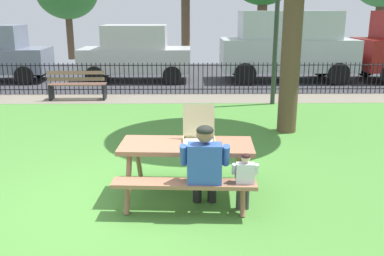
{
  "coord_description": "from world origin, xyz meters",
  "views": [
    {
      "loc": [
        0.95,
        -5.32,
        2.54
      ],
      "look_at": [
        1.05,
        1.02,
        0.75
      ],
      "focal_mm": 39.74,
      "sensor_mm": 36.0,
      "label": 1
    }
  ],
  "objects_px": {
    "park_bench_center": "(77,85)",
    "parked_car_center": "(136,53)",
    "child_at_table": "(245,177)",
    "lamp_post_walkway": "(278,0)",
    "adult_at_table": "(205,165)",
    "picnic_table_foreground": "(187,156)",
    "parked_car_right": "(287,44)",
    "pizza_box_open": "(199,133)"
  },
  "relations": [
    {
      "from": "park_bench_center",
      "to": "parked_car_center",
      "type": "height_order",
      "value": "parked_car_center"
    },
    {
      "from": "child_at_table",
      "to": "lamp_post_walkway",
      "type": "distance_m",
      "value": 7.08
    },
    {
      "from": "adult_at_table",
      "to": "child_at_table",
      "type": "relative_size",
      "value": 1.41
    },
    {
      "from": "adult_at_table",
      "to": "park_bench_center",
      "type": "distance_m",
      "value": 7.84
    },
    {
      "from": "adult_at_table",
      "to": "child_at_table",
      "type": "height_order",
      "value": "adult_at_table"
    },
    {
      "from": "picnic_table_foreground",
      "to": "parked_car_right",
      "type": "height_order",
      "value": "parked_car_right"
    },
    {
      "from": "pizza_box_open",
      "to": "child_at_table",
      "type": "bearing_deg",
      "value": -50.54
    },
    {
      "from": "parked_car_right",
      "to": "pizza_box_open",
      "type": "bearing_deg",
      "value": -109.53
    },
    {
      "from": "adult_at_table",
      "to": "child_at_table",
      "type": "distance_m",
      "value": 0.52
    },
    {
      "from": "pizza_box_open",
      "to": "parked_car_center",
      "type": "height_order",
      "value": "parked_car_center"
    },
    {
      "from": "adult_at_table",
      "to": "lamp_post_walkway",
      "type": "xyz_separation_m",
      "value": [
        2.15,
        6.45,
        2.09
      ]
    },
    {
      "from": "picnic_table_foreground",
      "to": "pizza_box_open",
      "type": "distance_m",
      "value": 0.35
    },
    {
      "from": "picnic_table_foreground",
      "to": "adult_at_table",
      "type": "bearing_deg",
      "value": -66.38
    },
    {
      "from": "pizza_box_open",
      "to": "lamp_post_walkway",
      "type": "xyz_separation_m",
      "value": [
        2.21,
        5.84,
        1.86
      ]
    },
    {
      "from": "picnic_table_foreground",
      "to": "park_bench_center",
      "type": "xyz_separation_m",
      "value": [
        -3.11,
        6.57,
        -0.18
      ]
    },
    {
      "from": "parked_car_right",
      "to": "child_at_table",
      "type": "bearing_deg",
      "value": -105.59
    },
    {
      "from": "picnic_table_foreground",
      "to": "parked_car_right",
      "type": "xyz_separation_m",
      "value": [
        3.63,
        9.85,
        0.71
      ]
    },
    {
      "from": "picnic_table_foreground",
      "to": "lamp_post_walkway",
      "type": "relative_size",
      "value": 0.41
    },
    {
      "from": "adult_at_table",
      "to": "parked_car_right",
      "type": "distance_m",
      "value": 10.93
    },
    {
      "from": "child_at_table",
      "to": "park_bench_center",
      "type": "bearing_deg",
      "value": 118.21
    },
    {
      "from": "picnic_table_foreground",
      "to": "pizza_box_open",
      "type": "relative_size",
      "value": 3.72
    },
    {
      "from": "picnic_table_foreground",
      "to": "child_at_table",
      "type": "xyz_separation_m",
      "value": [
        0.72,
        -0.57,
        -0.09
      ]
    },
    {
      "from": "child_at_table",
      "to": "park_bench_center",
      "type": "height_order",
      "value": "park_bench_center"
    },
    {
      "from": "child_at_table",
      "to": "picnic_table_foreground",
      "type": "bearing_deg",
      "value": 141.74
    },
    {
      "from": "pizza_box_open",
      "to": "child_at_table",
      "type": "height_order",
      "value": "pizza_box_open"
    },
    {
      "from": "park_bench_center",
      "to": "lamp_post_walkway",
      "type": "bearing_deg",
      "value": -6.58
    },
    {
      "from": "pizza_box_open",
      "to": "parked_car_center",
      "type": "relative_size",
      "value": 0.13
    },
    {
      "from": "picnic_table_foreground",
      "to": "pizza_box_open",
      "type": "xyz_separation_m",
      "value": [
        0.17,
        0.1,
        0.29
      ]
    },
    {
      "from": "parked_car_center",
      "to": "parked_car_right",
      "type": "bearing_deg",
      "value": -0.0
    },
    {
      "from": "adult_at_table",
      "to": "parked_car_right",
      "type": "height_order",
      "value": "parked_car_right"
    },
    {
      "from": "park_bench_center",
      "to": "child_at_table",
      "type": "bearing_deg",
      "value": -61.79
    },
    {
      "from": "lamp_post_walkway",
      "to": "parked_car_center",
      "type": "height_order",
      "value": "lamp_post_walkway"
    },
    {
      "from": "child_at_table",
      "to": "adult_at_table",
      "type": "bearing_deg",
      "value": 173.69
    },
    {
      "from": "adult_at_table",
      "to": "child_at_table",
      "type": "bearing_deg",
      "value": -6.31
    },
    {
      "from": "park_bench_center",
      "to": "parked_car_center",
      "type": "xyz_separation_m",
      "value": [
        1.32,
        3.28,
        0.59
      ]
    },
    {
      "from": "adult_at_table",
      "to": "picnic_table_foreground",
      "type": "bearing_deg",
      "value": 113.62
    },
    {
      "from": "parked_car_center",
      "to": "lamp_post_walkway",
      "type": "bearing_deg",
      "value": -43.15
    },
    {
      "from": "lamp_post_walkway",
      "to": "park_bench_center",
      "type": "bearing_deg",
      "value": 173.42
    },
    {
      "from": "adult_at_table",
      "to": "lamp_post_walkway",
      "type": "height_order",
      "value": "lamp_post_walkway"
    },
    {
      "from": "pizza_box_open",
      "to": "parked_car_right",
      "type": "relative_size",
      "value": 0.11
    },
    {
      "from": "picnic_table_foreground",
      "to": "park_bench_center",
      "type": "relative_size",
      "value": 1.17
    },
    {
      "from": "pizza_box_open",
      "to": "park_bench_center",
      "type": "distance_m",
      "value": 7.27
    }
  ]
}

